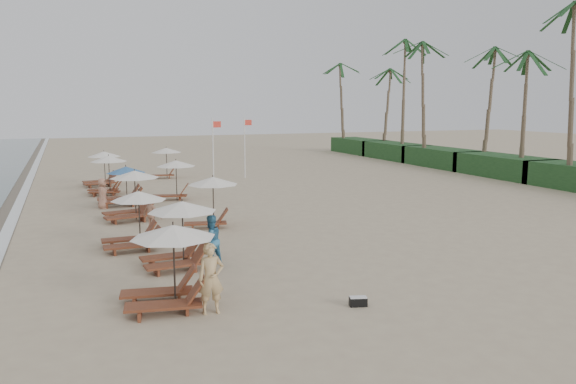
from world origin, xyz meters
name	(u,v)px	position (x,y,z in m)	size (l,w,h in m)	color
ground	(318,249)	(0.00, 0.00, 0.00)	(160.00, 160.00, 0.00)	tan
foam_line	(12,221)	(-11.20, 10.00, 0.01)	(0.50, 140.00, 0.02)	white
shrub_hedge	(504,166)	(22.00, 14.50, 0.80)	(3.20, 53.00, 1.60)	#193D1C
palm_row	(501,43)	(21.91, 15.40, 9.91)	(7.00, 52.00, 12.30)	brown
lounger_station_0	(165,267)	(-6.39, -4.19, 1.11)	(2.64, 2.27, 2.24)	brown
lounger_station_1	(176,234)	(-5.42, -0.51, 1.13)	(2.60, 2.29, 2.23)	brown
lounger_station_2	(133,222)	(-6.48, 2.58, 1.02)	(2.49, 2.07, 2.19)	brown
lounger_station_3	(129,197)	(-5.99, 8.24, 1.10)	(2.76, 2.32, 2.32)	brown
lounger_station_4	(121,188)	(-6.00, 12.53, 0.93)	(2.67, 2.09, 2.08)	brown
lounger_station_5	(106,175)	(-6.48, 16.56, 1.21)	(2.46, 2.16, 2.34)	brown
lounger_station_6	(101,170)	(-6.55, 20.50, 1.08)	(2.61, 2.16, 2.30)	brown
inland_station_0	(210,195)	(-2.86, 5.21, 1.43)	(2.63, 2.24, 2.22)	brown
inland_station_1	(173,176)	(-3.03, 13.30, 1.37)	(2.73, 2.24, 2.22)	brown
inland_station_2	(164,159)	(-1.90, 23.12, 1.42)	(2.63, 2.24, 2.22)	brown
beachgoer_near	(211,278)	(-5.37, -5.06, 0.94)	(0.68, 0.45, 1.87)	tan
beachgoer_mid_a	(211,240)	(-4.30, -0.66, 0.86)	(0.83, 0.65, 1.72)	teal
beachgoer_mid_b	(152,212)	(-5.32, 5.81, 0.76)	(0.98, 0.56, 1.51)	brown
beachgoer_far_b	(102,193)	(-7.00, 11.76, 0.80)	(0.78, 0.51, 1.60)	#A6715A
duffel_bag	(358,301)	(-1.56, -6.01, 0.13)	(0.52, 0.36, 0.26)	black
flag_pole_near	(214,150)	(0.27, 16.89, 2.51)	(0.60, 0.08, 4.52)	silver
flag_pole_far	(245,144)	(3.72, 21.12, 2.48)	(0.60, 0.08, 4.48)	silver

